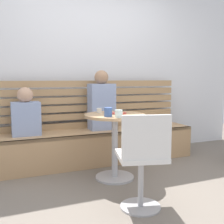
# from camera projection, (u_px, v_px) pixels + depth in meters

# --- Properties ---
(ground) EXTENTS (8.00, 8.00, 0.00)m
(ground) POSITION_uv_depth(u_px,v_px,m) (140.00, 196.00, 2.65)
(ground) COLOR #70665B
(back_wall) EXTENTS (5.20, 0.10, 2.90)m
(back_wall) POSITION_uv_depth(u_px,v_px,m) (87.00, 57.00, 3.98)
(back_wall) COLOR silver
(back_wall) RESTS_ON ground
(booth_bench) EXTENTS (2.70, 0.52, 0.44)m
(booth_bench) POSITION_uv_depth(u_px,v_px,m) (98.00, 146.00, 3.72)
(booth_bench) COLOR tan
(booth_bench) RESTS_ON ground
(booth_backrest) EXTENTS (2.65, 0.04, 0.67)m
(booth_backrest) POSITION_uv_depth(u_px,v_px,m) (92.00, 104.00, 3.88)
(booth_backrest) COLOR #A68157
(booth_backrest) RESTS_ON booth_bench
(cafe_table) EXTENTS (0.68, 0.68, 0.74)m
(cafe_table) POSITION_uv_depth(u_px,v_px,m) (115.00, 134.00, 3.07)
(cafe_table) COLOR #ADADB2
(cafe_table) RESTS_ON ground
(white_chair) EXTENTS (0.49, 0.49, 0.85)m
(white_chair) POSITION_uv_depth(u_px,v_px,m) (143.00, 159.00, 2.30)
(white_chair) COLOR #ADADB2
(white_chair) RESTS_ON ground
(person_adult) EXTENTS (0.34, 0.22, 0.81)m
(person_adult) POSITION_uv_depth(u_px,v_px,m) (102.00, 103.00, 3.72)
(person_adult) COLOR #8C9EC6
(person_adult) RESTS_ON booth_bench
(person_child_left) EXTENTS (0.34, 0.22, 0.59)m
(person_child_left) POSITION_uv_depth(u_px,v_px,m) (26.00, 114.00, 3.35)
(person_child_left) COLOR #8C9EC6
(person_child_left) RESTS_ON booth_bench
(cup_espresso_small) EXTENTS (0.06, 0.06, 0.05)m
(cup_espresso_small) POSITION_uv_depth(u_px,v_px,m) (99.00, 111.00, 3.15)
(cup_espresso_small) COLOR silver
(cup_espresso_small) RESTS_ON cafe_table
(cup_mug_blue) EXTENTS (0.08, 0.08, 0.09)m
(cup_mug_blue) POSITION_uv_depth(u_px,v_px,m) (108.00, 112.00, 2.84)
(cup_mug_blue) COLOR #3D5B9E
(cup_mug_blue) RESTS_ON cafe_table
(cup_glass_short) EXTENTS (0.08, 0.08, 0.08)m
(cup_glass_short) POSITION_uv_depth(u_px,v_px,m) (119.00, 114.00, 2.77)
(cup_glass_short) COLOR silver
(cup_glass_short) RESTS_ON cafe_table
(plate_small) EXTENTS (0.17, 0.17, 0.01)m
(plate_small) POSITION_uv_depth(u_px,v_px,m) (119.00, 113.00, 3.10)
(plate_small) COLOR #DB4C42
(plate_small) RESTS_ON cafe_table
(phone_on_table) EXTENTS (0.12, 0.16, 0.01)m
(phone_on_table) POSITION_uv_depth(u_px,v_px,m) (122.00, 116.00, 2.89)
(phone_on_table) COLOR black
(phone_on_table) RESTS_ON cafe_table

